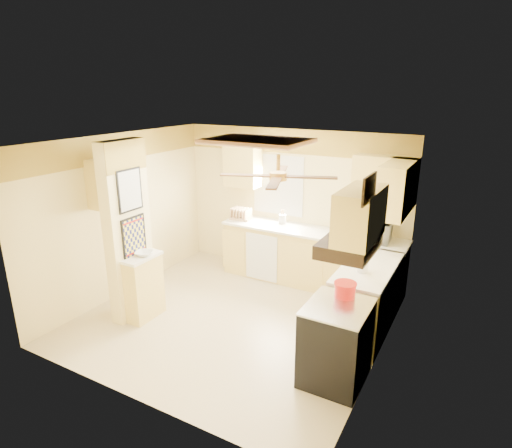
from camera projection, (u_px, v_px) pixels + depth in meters
The scene contains 34 objects.
floor at pixel (234, 319), 6.07m from camera, with size 4.00×4.00×0.00m, color #C1B186.
ceiling at pixel (231, 141), 5.31m from camera, with size 4.00×4.00×0.00m, color white.
wall_back at pixel (292, 204), 7.28m from camera, with size 4.00×4.00×0.00m, color #F5DF95.
wall_front at pixel (128, 293), 4.11m from camera, with size 4.00×4.00×0.00m, color #F5DF95.
wall_left at pixel (123, 215), 6.61m from camera, with size 3.80×3.80×0.00m, color #F5DF95.
wall_right at pixel (385, 265), 4.77m from camera, with size 3.80×3.80×0.00m, color #F5DF95.
wallpaper_border at pixel (293, 141), 6.94m from camera, with size 4.00×0.02×0.40m, color yellow.
partition_column at pixel (128, 232), 5.86m from camera, with size 0.20×0.70×2.50m, color #F5DF95.
partition_ledge at pixel (144, 288), 6.00m from camera, with size 0.25×0.55×0.90m, color #F2D171.
ledge_top at pixel (142, 257), 5.85m from camera, with size 0.28×0.58×0.04m, color white.
lower_cabinets_back at pixel (310, 258), 7.04m from camera, with size 3.00×0.60×0.90m, color #F2D171.
lower_cabinets_right at pixel (367, 300), 5.65m from camera, with size 0.60×1.40×0.90m, color #F2D171.
countertop_back at pixel (311, 232), 6.89m from camera, with size 3.04×0.64×0.04m, color white.
countertop_right at pixel (369, 268), 5.52m from camera, with size 0.64×1.44×0.04m, color white.
dishwasher_panel at pixel (261, 258), 7.13m from camera, with size 0.58×0.02×0.80m, color white.
window at pixel (278, 185), 7.29m from camera, with size 0.92×0.02×1.02m.
upper_cab_back_left at pixel (243, 166), 7.34m from camera, with size 0.60×0.35×0.70m, color #F2D171.
upper_cab_back_right at pixel (385, 180), 6.23m from camera, with size 0.90×0.35×0.70m, color #F2D171.
upper_cab_right at pixel (397, 188), 5.71m from camera, with size 0.35×1.00×0.70m, color #F2D171.
upper_cab_left_wall at pixel (115, 181), 6.14m from camera, with size 0.35×0.75×0.70m, color #F2D171.
upper_cab_over_stove at pixel (360, 215), 4.18m from camera, with size 0.35×0.76×0.52m, color #F2D171.
stove at pixel (336, 342), 4.71m from camera, with size 0.68×0.77×0.92m.
range_hood at pixel (349, 245), 4.32m from camera, with size 0.50×0.76×0.14m, color black.
poster_menu at pixel (130, 190), 5.62m from camera, with size 0.02×0.42×0.57m.
poster_nashville at pixel (134, 237), 5.82m from camera, with size 0.02×0.42×0.57m.
ceiling_light_panel at pixel (257, 141), 5.69m from camera, with size 1.35×0.95×0.06m.
ceiling_fan at pixel (278, 176), 4.33m from camera, with size 1.15×1.15×0.26m.
vent_grate at pixel (369, 189), 3.71m from camera, with size 0.02×0.40×0.25m, color black.
microwave at pixel (372, 230), 6.40m from camera, with size 0.56×0.38×0.31m, color white.
bowl at pixel (144, 253), 5.85m from camera, with size 0.24×0.24×0.06m, color white.
dutch_oven at pixel (345, 290), 4.74m from camera, with size 0.25×0.25×0.17m.
kettle at pixel (363, 265), 5.31m from camera, with size 0.13×0.13×0.20m.
dish_rack at pixel (241, 215), 7.46m from camera, with size 0.37×0.30×0.20m.
utensil_crock at pixel (282, 219), 7.21m from camera, with size 0.12×0.12×0.24m.
Camera 1 is at (2.87, -4.55, 3.14)m, focal length 30.00 mm.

